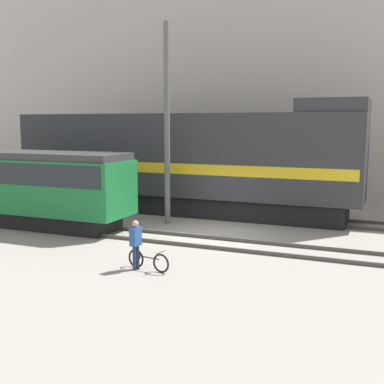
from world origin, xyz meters
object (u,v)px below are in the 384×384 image
bicycle (148,261)px  person (136,240)px  streetcar (24,183)px  utility_pole_left (167,125)px  freight_locomotive (183,161)px

bicycle → person: (-0.39, -0.08, 0.64)m
streetcar → bicycle: (8.27, -3.84, -1.59)m
bicycle → streetcar: bearing=155.1°
person → utility_pole_left: (-2.10, 6.69, 3.52)m
bicycle → person: 0.75m
bicycle → person: person is taller
bicycle → utility_pole_left: utility_pole_left is taller
freight_locomotive → streetcar: 7.72m
freight_locomotive → bicycle: size_ratio=11.33×
streetcar → person: 8.85m
freight_locomotive → utility_pole_left: 3.35m
freight_locomotive → streetcar: size_ratio=1.75×
freight_locomotive → utility_pole_left: (0.45, -2.77, 1.83)m
freight_locomotive → person: 9.94m
streetcar → utility_pole_left: bearing=25.6°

